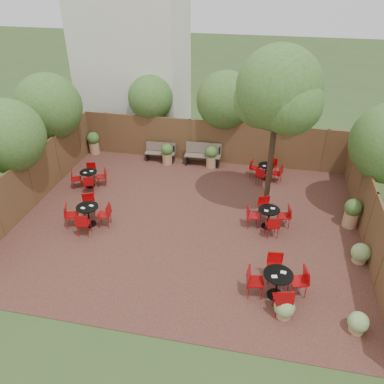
# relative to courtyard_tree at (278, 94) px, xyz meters

# --- Properties ---
(ground) EXTENTS (80.00, 80.00, 0.00)m
(ground) POSITION_rel_courtyard_tree_xyz_m (-2.67, -1.42, -4.44)
(ground) COLOR #354F23
(ground) RESTS_ON ground
(courtyard_paving) EXTENTS (12.00, 10.00, 0.02)m
(courtyard_paving) POSITION_rel_courtyard_tree_xyz_m (-2.67, -1.42, -4.43)
(courtyard_paving) COLOR #3B2018
(courtyard_paving) RESTS_ON ground
(fence_back) EXTENTS (12.00, 0.08, 2.00)m
(fence_back) POSITION_rel_courtyard_tree_xyz_m (-2.67, 3.58, -3.44)
(fence_back) COLOR brown
(fence_back) RESTS_ON ground
(fence_left) EXTENTS (0.08, 10.00, 2.00)m
(fence_left) POSITION_rel_courtyard_tree_xyz_m (-8.67, -1.42, -3.44)
(fence_left) COLOR brown
(fence_left) RESTS_ON ground
(fence_right) EXTENTS (0.08, 10.00, 2.00)m
(fence_right) POSITION_rel_courtyard_tree_xyz_m (3.33, -1.42, -3.44)
(fence_right) COLOR brown
(fence_right) RESTS_ON ground
(neighbour_building) EXTENTS (5.00, 4.00, 8.00)m
(neighbour_building) POSITION_rel_courtyard_tree_xyz_m (-7.17, 6.58, -0.44)
(neighbour_building) COLOR silver
(neighbour_building) RESTS_ON ground
(overhang_foliage) EXTENTS (15.98, 10.48, 2.80)m
(overhang_foliage) POSITION_rel_courtyard_tree_xyz_m (-4.02, 1.46, -1.67)
(overhang_foliage) COLOR #355D1E
(overhang_foliage) RESTS_ON ground
(courtyard_tree) EXTENTS (2.87, 2.79, 5.99)m
(courtyard_tree) POSITION_rel_courtyard_tree_xyz_m (0.00, 0.00, 0.00)
(courtyard_tree) COLOR black
(courtyard_tree) RESTS_ON courtyard_paving
(park_bench_left) EXTENTS (1.40, 0.52, 0.85)m
(park_bench_left) POSITION_rel_courtyard_tree_xyz_m (-4.98, 3.20, -3.98)
(park_bench_left) COLOR brown
(park_bench_left) RESTS_ON courtyard_paving
(park_bench_right) EXTENTS (1.64, 0.59, 1.00)m
(park_bench_right) POSITION_rel_courtyard_tree_xyz_m (-2.97, 3.21, -3.90)
(park_bench_right) COLOR brown
(park_bench_right) RESTS_ON courtyard_paving
(bistro_tables) EXTENTS (9.26, 8.30, 0.93)m
(bistro_tables) POSITION_rel_courtyard_tree_xyz_m (-2.36, -1.50, -3.99)
(bistro_tables) COLOR black
(bistro_tables) RESTS_ON courtyard_paving
(planters) EXTENTS (11.89, 4.34, 1.08)m
(planters) POSITION_rel_courtyard_tree_xyz_m (-3.02, 2.07, -3.86)
(planters) COLOR #A97954
(planters) RESTS_ON courtyard_paving
(low_shrubs) EXTENTS (2.88, 3.36, 0.64)m
(low_shrubs) POSITION_rel_courtyard_tree_xyz_m (2.14, -4.04, -4.13)
(low_shrubs) COLOR #A97954
(low_shrubs) RESTS_ON courtyard_paving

